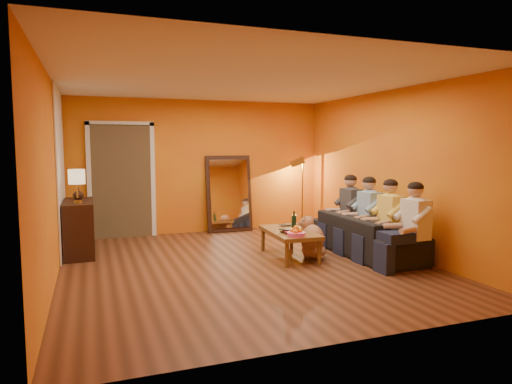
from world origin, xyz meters
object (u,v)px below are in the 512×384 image
object	(u,v)px
mirror_frame	(229,194)
person_mid_right	(369,215)
person_mid_left	(391,220)
laptop	(291,225)
sofa	(366,235)
person_far_left	(415,226)
dog	(312,237)
sideboard	(79,228)
vase	(78,194)
floor_lamp	(302,194)
tumbler	(293,226)
wine_bottle	(294,221)
table_lamp	(77,186)
coffee_table	(289,244)
person_far_right	(351,210)

from	to	relation	value
mirror_frame	person_mid_right	world-z (taller)	mirror_frame
person_mid_left	laptop	xyz separation A→B (m)	(-1.16, 1.03, -0.18)
sofa	person_far_left	xyz separation A→B (m)	(0.13, -1.00, 0.30)
person_mid_left	dog	bearing A→B (deg)	151.25
sideboard	sofa	size ratio (longest dim) A/B	0.55
person_far_left	vase	bearing A→B (deg)	147.17
dog	vase	distance (m)	3.82
floor_lamp	tumbler	bearing A→B (deg)	-99.34
person_mid_right	vase	size ratio (longest dim) A/B	6.92
person_mid_right	vase	distance (m)	4.71
person_far_left	wine_bottle	xyz separation A→B (m)	(-1.29, 1.18, -0.03)
table_lamp	wine_bottle	size ratio (longest dim) A/B	1.65
floor_lamp	person_mid_right	distance (m)	2.27
sideboard	coffee_table	world-z (taller)	sideboard
laptop	vase	bearing A→B (deg)	151.10
person_far_right	vase	world-z (taller)	person_far_right
sideboard	vase	distance (m)	0.57
mirror_frame	tumbler	distance (m)	2.35
sofa	person_mid_left	bearing A→B (deg)	-163.89
sideboard	dog	bearing A→B (deg)	-23.57
sideboard	dog	size ratio (longest dim) A/B	1.81
table_lamp	floor_lamp	xyz separation A→B (m)	(4.28, 1.10, -0.39)
table_lamp	laptop	size ratio (longest dim) A/B	1.46
wine_bottle	tumbler	world-z (taller)	wine_bottle
coffee_table	wine_bottle	world-z (taller)	wine_bottle
table_lamp	wine_bottle	world-z (taller)	table_lamp
person_far_right	person_mid_left	bearing A→B (deg)	-90.00
sideboard	vase	xyz separation A→B (m)	(0.00, 0.25, 0.51)
person_mid_left	coffee_table	bearing A→B (deg)	153.00
person_mid_right	wine_bottle	distance (m)	1.29
person_far_right	vase	size ratio (longest dim) A/B	6.92
table_lamp	dog	xyz separation A→B (m)	(3.36, -1.17, -0.78)
floor_lamp	vase	distance (m)	4.32
sofa	table_lamp	bearing A→B (deg)	73.33
floor_lamp	laptop	size ratio (longest dim) A/B	4.12
dog	person_far_left	distance (m)	1.52
sideboard	person_mid_right	distance (m)	4.61
mirror_frame	table_lamp	xyz separation A→B (m)	(-2.79, -1.38, 0.34)
dog	person_far_left	xyz separation A→B (m)	(1.01, -1.10, 0.28)
coffee_table	wine_bottle	distance (m)	0.37
mirror_frame	sideboard	size ratio (longest dim) A/B	1.29
dog	wine_bottle	size ratio (longest dim) A/B	2.11
person_mid_right	laptop	world-z (taller)	person_mid_right
sideboard	person_far_left	size ratio (longest dim) A/B	0.97
floor_lamp	person_far_right	size ratio (longest dim) A/B	1.18
table_lamp	laptop	xyz separation A→B (m)	(3.21, -0.69, -0.67)
sideboard	sofa	world-z (taller)	sideboard
sideboard	laptop	world-z (taller)	sideboard
sideboard	person_far_right	xyz separation A→B (m)	(4.37, -0.92, 0.18)
sofa	tumbler	world-z (taller)	sofa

